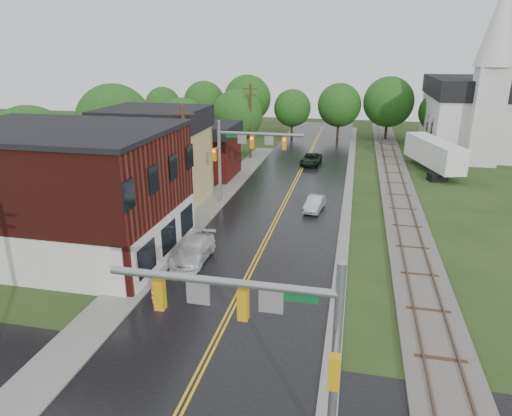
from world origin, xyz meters
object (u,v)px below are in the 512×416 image
(pickup_white, at_px, (194,251))
(construction_barrel, at_px, (157,293))
(traffic_signal_near, at_px, (267,322))
(sedan_silver, at_px, (315,204))
(church, at_px, (473,107))
(tree_left_b, at_px, (116,124))
(tree_left_a, at_px, (33,150))
(traffic_signal_far, at_px, (243,148))
(tree_left_c, at_px, (183,125))
(semi_trailer, at_px, (434,153))
(utility_pole_b, at_px, (185,162))
(tree_left_e, at_px, (238,117))
(utility_pole_c, at_px, (251,120))
(brick_building, at_px, (64,192))
(suv_dark, at_px, (311,159))

(pickup_white, xyz_separation_m, construction_barrel, (-0.15, -5.28, -0.13))
(traffic_signal_near, distance_m, sedan_silver, 25.01)
(church, bearing_deg, tree_left_b, -150.01)
(tree_left_a, bearing_deg, traffic_signal_far, 17.30)
(traffic_signal_far, distance_m, pickup_white, 12.49)
(tree_left_c, xyz_separation_m, semi_trailer, (28.04, 2.36, -2.42))
(traffic_signal_near, bearing_deg, church, 72.28)
(traffic_signal_near, bearing_deg, construction_barrel, 133.18)
(utility_pole_b, height_order, pickup_white, utility_pole_b)
(tree_left_e, distance_m, construction_barrel, 36.47)
(semi_trailer, bearing_deg, tree_left_e, 171.03)
(church, distance_m, tree_left_a, 51.01)
(utility_pole_c, relative_size, tree_left_a, 1.04)
(semi_trailer, bearing_deg, brick_building, -134.38)
(utility_pole_b, height_order, semi_trailer, utility_pole_b)
(church, distance_m, tree_left_e, 29.91)
(construction_barrel, bearing_deg, utility_pole_c, 94.65)
(traffic_signal_near, xyz_separation_m, construction_barrel, (-7.51, 8.00, -4.43))
(traffic_signal_far, xyz_separation_m, pickup_white, (-0.42, -11.72, -4.30))
(tree_left_b, height_order, suv_dark, tree_left_b)
(semi_trailer, bearing_deg, utility_pole_c, 175.26)
(tree_left_c, bearing_deg, tree_left_b, -116.56)
(tree_left_b, bearing_deg, utility_pole_b, -41.86)
(brick_building, distance_m, utility_pole_b, 9.03)
(construction_barrel, bearing_deg, tree_left_c, 108.17)
(semi_trailer, relative_size, construction_barrel, 10.13)
(utility_pole_c, distance_m, tree_left_b, 16.42)
(brick_building, distance_m, tree_left_b, 17.80)
(suv_dark, xyz_separation_m, semi_trailer, (13.39, -0.22, 1.46))
(utility_pole_c, xyz_separation_m, tree_left_a, (-13.05, -22.10, 0.39))
(tree_left_c, xyz_separation_m, pickup_white, (9.96, -24.62, -3.84))
(brick_building, xyz_separation_m, traffic_signal_near, (15.96, -13.00, 0.82))
(utility_pole_c, distance_m, tree_left_c, 8.16)
(brick_building, xyz_separation_m, suv_dark, (13.28, 27.48, -3.52))
(traffic_signal_near, xyz_separation_m, sedan_silver, (-0.70, 24.61, -4.38))
(suv_dark, relative_size, sedan_silver, 1.27)
(utility_pole_c, bearing_deg, church, 19.97)
(sedan_silver, bearing_deg, brick_building, -134.95)
(tree_left_b, distance_m, sedan_silver, 21.89)
(brick_building, relative_size, traffic_signal_near, 1.95)
(tree_left_a, bearing_deg, church, 38.63)
(traffic_signal_far, xyz_separation_m, construction_barrel, (-0.57, -17.00, -4.44))
(traffic_signal_far, relative_size, utility_pole_b, 0.82)
(utility_pole_b, xyz_separation_m, tree_left_e, (-2.05, 23.90, 0.09))
(utility_pole_c, height_order, semi_trailer, utility_pole_c)
(tree_left_e, bearing_deg, construction_barrel, -82.36)
(sedan_silver, distance_m, construction_barrel, 17.95)
(tree_left_c, bearing_deg, pickup_white, -67.96)
(utility_pole_c, relative_size, tree_left_e, 1.10)
(pickup_white, bearing_deg, tree_left_c, 112.17)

